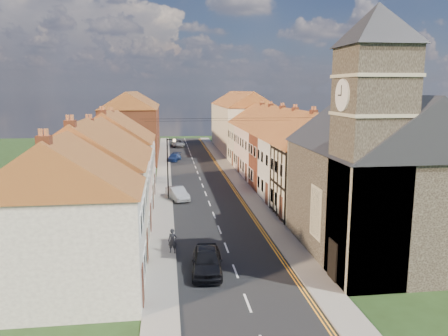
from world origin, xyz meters
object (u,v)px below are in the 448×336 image
(car_distant, at_px, (178,143))
(lamppost, at_px, (169,165))
(car_near, at_px, (207,261))
(car_far, at_px, (174,157))
(pedestrian_left, at_px, (172,241))
(church, at_px, (378,168))
(car_mid, at_px, (178,193))

(car_distant, bearing_deg, lamppost, -100.15)
(car_near, distance_m, car_far, 42.05)
(pedestrian_left, bearing_deg, lamppost, 106.96)
(church, bearing_deg, pedestrian_left, 171.50)
(car_mid, distance_m, pedestrian_left, 14.66)
(church, height_order, pedestrian_left, church)
(car_near, xyz_separation_m, car_mid, (-1.28, 17.86, -0.11))
(church, bearing_deg, car_distant, 101.07)
(car_far, distance_m, car_distant, 16.76)
(car_far, bearing_deg, car_distant, 102.51)
(lamppost, bearing_deg, car_mid, -5.73)
(lamppost, height_order, car_far, lamppost)
(car_mid, relative_size, pedestrian_left, 2.38)
(car_near, bearing_deg, car_mid, 98.79)
(car_mid, bearing_deg, car_distant, 71.06)
(church, relative_size, lamppost, 2.53)
(church, xyz_separation_m, lamppost, (-13.17, 16.68, -2.34))
(lamppost, relative_size, car_near, 1.36)
(church, distance_m, pedestrian_left, 14.10)
(lamppost, xyz_separation_m, pedestrian_left, (0.11, -14.72, -2.60))
(car_mid, xyz_separation_m, car_far, (0.12, 24.17, -0.08))
(church, height_order, car_far, church)
(church, height_order, car_near, church)
(church, xyz_separation_m, car_near, (-11.07, -1.27, -5.13))
(car_near, relative_size, car_distant, 0.92)
(church, relative_size, car_mid, 3.90)
(car_near, distance_m, car_distant, 58.77)
(car_near, xyz_separation_m, car_far, (-1.16, 42.04, -0.19))
(lamppost, xyz_separation_m, car_near, (2.10, -17.95, -2.79))
(car_mid, height_order, car_far, car_mid)
(car_near, bearing_deg, pedestrian_left, 126.35)
(pedestrian_left, bearing_deg, car_far, 105.30)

